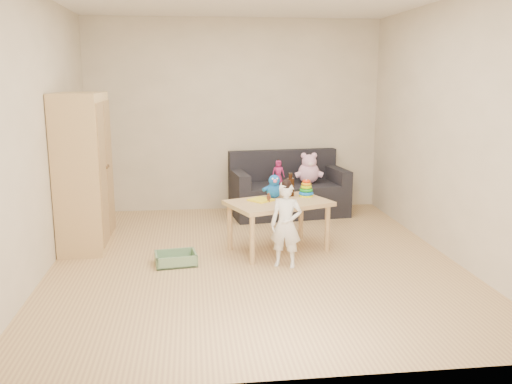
{
  "coord_description": "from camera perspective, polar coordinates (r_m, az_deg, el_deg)",
  "views": [
    {
      "loc": [
        -0.61,
        -5.21,
        1.81
      ],
      "look_at": [
        0.05,
        0.25,
        0.65
      ],
      "focal_mm": 38.0,
      "sensor_mm": 36.0,
      "label": 1
    }
  ],
  "objects": [
    {
      "name": "toddler",
      "position": [
        5.25,
        3.17,
        -3.56
      ],
      "size": [
        0.36,
        0.3,
        0.82
      ],
      "primitive_type": "imported",
      "rotation": [
        0.0,
        0.0,
        -0.37
      ],
      "color": "white",
      "rests_on": "ground"
    },
    {
      "name": "wardrobe",
      "position": [
        6.09,
        -17.7,
        2.09
      ],
      "size": [
        0.46,
        0.92,
        1.66
      ],
      "primitive_type": "cube",
      "color": "#DDB679",
      "rests_on": "ground"
    },
    {
      "name": "ring_stacker",
      "position": [
        5.93,
        5.31,
        0.24
      ],
      "size": [
        0.16,
        0.16,
        0.19
      ],
      "color": "#F5FF0D",
      "rests_on": "play_table"
    },
    {
      "name": "doll",
      "position": [
        7.13,
        2.36,
        2.03
      ],
      "size": [
        0.17,
        0.11,
        0.32
      ],
      "primitive_type": "imported",
      "rotation": [
        0.0,
        0.0,
        -0.02
      ],
      "color": "#CE2674",
      "rests_on": "sofa"
    },
    {
      "name": "room",
      "position": [
        5.27,
        -0.22,
        6.36
      ],
      "size": [
        4.5,
        4.5,
        4.5
      ],
      "color": "tan",
      "rests_on": "ground"
    },
    {
      "name": "pink_bear",
      "position": [
        7.28,
        5.57,
        2.28
      ],
      "size": [
        0.34,
        0.31,
        0.35
      ],
      "primitive_type": null,
      "rotation": [
        0.0,
        0.0,
        -0.16
      ],
      "color": "#FFBBE5",
      "rests_on": "sofa"
    },
    {
      "name": "storage_bin",
      "position": [
        5.45,
        -8.44,
        -6.94
      ],
      "size": [
        0.43,
        0.35,
        0.12
      ],
      "primitive_type": null,
      "rotation": [
        0.0,
        0.0,
        0.13
      ],
      "color": "gray",
      "rests_on": "ground"
    },
    {
      "name": "blue_plush",
      "position": [
        5.85,
        1.92,
        0.65
      ],
      "size": [
        0.26,
        0.25,
        0.25
      ],
      "primitive_type": null,
      "rotation": [
        0.0,
        0.0,
        0.49
      ],
      "color": "blue",
      "rests_on": "play_table"
    },
    {
      "name": "play_table",
      "position": [
        5.76,
        2.37,
        -3.59
      ],
      "size": [
        1.19,
        0.97,
        0.54
      ],
      "primitive_type": "cube",
      "rotation": [
        0.0,
        0.0,
        0.37
      ],
      "color": "tan",
      "rests_on": "ground"
    },
    {
      "name": "sofa",
      "position": [
        7.3,
        3.46,
        -0.75
      ],
      "size": [
        1.59,
        0.92,
        0.42
      ],
      "primitive_type": "cube",
      "rotation": [
        0.0,
        0.0,
        0.12
      ],
      "color": "black",
      "rests_on": "ground"
    },
    {
      "name": "yellow_book",
      "position": [
        5.72,
        0.53,
        -0.83
      ],
      "size": [
        0.3,
        0.3,
        0.02
      ],
      "primitive_type": "cube",
      "rotation": [
        0.0,
        0.0,
        0.68
      ],
      "color": "yellow",
      "rests_on": "play_table"
    },
    {
      "name": "wooden_figure",
      "position": [
        5.64,
        1.34,
        -0.58
      ],
      "size": [
        0.05,
        0.05,
        0.1
      ],
      "primitive_type": null,
      "rotation": [
        0.0,
        0.0,
        0.63
      ],
      "color": "brown",
      "rests_on": "play_table"
    },
    {
      "name": "brown_bottle",
      "position": [
        5.95,
        3.63,
        0.61
      ],
      "size": [
        0.09,
        0.09,
        0.25
      ],
      "color": "black",
      "rests_on": "play_table"
    }
  ]
}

